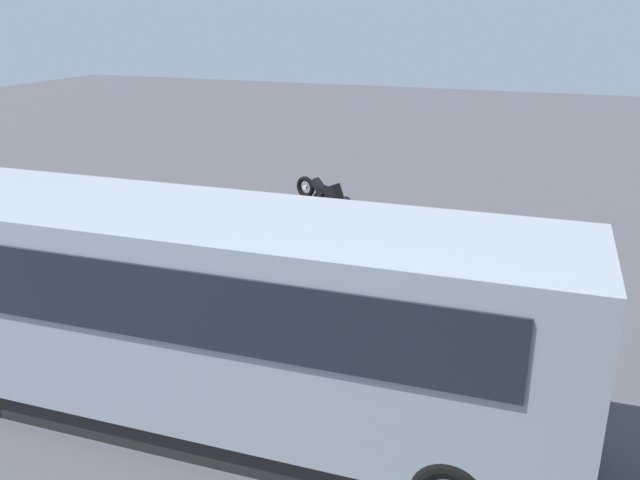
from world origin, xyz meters
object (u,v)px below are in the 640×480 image
at_px(stunt_motorcycle, 328,201).
at_px(spectator_left, 351,293).
at_px(tour_bus, 213,318).
at_px(parked_motorcycle_silver, 396,353).
at_px(spectator_far_left, 400,302).
at_px(spectator_far_right, 194,278).
at_px(spectator_centre, 294,293).
at_px(traffic_cone, 389,250).
at_px(spectator_right, 252,276).

bearing_deg(stunt_motorcycle, spectator_left, 114.05).
bearing_deg(tour_bus, parked_motorcycle_silver, -138.33).
bearing_deg(spectator_left, parked_motorcycle_silver, 141.10).
bearing_deg(spectator_far_left, stunt_motorcycle, -59.22).
height_order(spectator_far_right, parked_motorcycle_silver, spectator_far_right).
bearing_deg(spectator_centre, traffic_cone, -96.22).
relative_size(spectator_far_right, traffic_cone, 2.63).
bearing_deg(spectator_centre, stunt_motorcycle, -75.45).
bearing_deg(spectator_far_right, stunt_motorcycle, -95.50).
height_order(spectator_centre, stunt_motorcycle, spectator_centre).
relative_size(tour_bus, traffic_cone, 16.59).
xyz_separation_m(tour_bus, spectator_far_right, (1.94, -2.63, -0.67)).
xyz_separation_m(spectator_far_left, spectator_left, (0.94, -0.15, -0.04)).
distance_m(spectator_right, spectator_far_right, 1.16).
bearing_deg(spectator_right, spectator_far_left, 177.40).
distance_m(tour_bus, spectator_far_left, 3.48).
xyz_separation_m(spectator_far_left, traffic_cone, (1.40, -4.54, -0.79)).
bearing_deg(spectator_far_left, spectator_centre, 4.82).
distance_m(tour_bus, traffic_cone, 7.42).
distance_m(stunt_motorcycle, traffic_cone, 2.53).
bearing_deg(spectator_far_left, spectator_right, -2.60).
distance_m(spectator_far_right, traffic_cone, 5.37).
distance_m(spectator_right, stunt_motorcycle, 5.72).
distance_m(spectator_far_right, stunt_motorcycle, 5.95).
bearing_deg(traffic_cone, parked_motorcycle_silver, 106.38).
bearing_deg(spectator_far_right, spectator_right, -168.67).
bearing_deg(spectator_far_right, spectator_far_left, -178.67).
relative_size(spectator_right, spectator_far_right, 1.10).
bearing_deg(parked_motorcycle_silver, spectator_far_right, -8.55).
bearing_deg(spectator_right, spectator_centre, 163.57).
distance_m(spectator_far_left, stunt_motorcycle, 6.78).
xyz_separation_m(spectator_far_left, stunt_motorcycle, (3.47, -5.82, -0.09)).
height_order(spectator_centre, traffic_cone, spectator_centre).
xyz_separation_m(spectator_centre, stunt_motorcycle, (1.55, -5.99, -0.02)).
xyz_separation_m(spectator_centre, parked_motorcycle_silver, (-2.06, 0.56, -0.54)).
relative_size(spectator_right, parked_motorcycle_silver, 0.89).
xyz_separation_m(tour_bus, spectator_left, (-1.17, -2.87, -0.59)).
height_order(spectator_left, spectator_right, spectator_right).
distance_m(spectator_far_left, traffic_cone, 4.82).
bearing_deg(spectator_right, parked_motorcycle_silver, 164.38).
distance_m(tour_bus, spectator_far_right, 3.33).
height_order(spectator_left, parked_motorcycle_silver, spectator_left).
height_order(tour_bus, spectator_far_right, tour_bus).
bearing_deg(spectator_left, spectator_centre, 17.54).
bearing_deg(spectator_far_left, parked_motorcycle_silver, 101.15).
bearing_deg(spectator_centre, spectator_far_right, -1.84).
height_order(tour_bus, spectator_far_left, tour_bus).
relative_size(spectator_left, parked_motorcycle_silver, 0.86).
bearing_deg(stunt_motorcycle, spectator_far_left, 120.78).
height_order(spectator_far_right, stunt_motorcycle, stunt_motorcycle).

